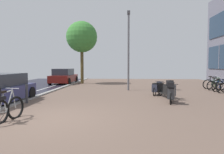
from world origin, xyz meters
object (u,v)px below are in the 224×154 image
object	(u,v)px
bicycle_foreground	(6,108)
bicycle_rack_07	(220,87)
bicycle_rack_08	(216,85)
bollard_far	(27,94)
scooter_near	(172,93)
parked_car_far	(64,77)
scooter_mid	(156,88)
street_tree	(82,37)
bicycle_rack_09	(213,84)
scooter_far	(166,89)
lamp_post	(128,47)

from	to	relation	value
bicycle_foreground	bicycle_rack_07	distance (m)	12.65
bicycle_rack_08	bollard_far	bearing A→B (deg)	-153.25
scooter_near	parked_car_far	distance (m)	12.64
bicycle_rack_08	scooter_mid	xyz separation A→B (m)	(-4.53, -2.49, 0.05)
bicycle_rack_07	bicycle_rack_08	xyz separation A→B (m)	(0.06, 0.78, 0.01)
scooter_near	scooter_mid	xyz separation A→B (m)	(-0.28, 2.51, -0.08)
street_tree	bicycle_rack_09	bearing A→B (deg)	-20.72
bicycle_foreground	bollard_far	distance (m)	3.05
bicycle_rack_09	parked_car_far	world-z (taller)	parked_car_far
scooter_near	scooter_far	bearing A→B (deg)	87.42
bicycle_foreground	scooter_mid	xyz separation A→B (m)	(5.59, 5.96, -0.02)
bicycle_foreground	bicycle_rack_07	world-z (taller)	bicycle_foreground
bicycle_rack_09	lamp_post	bearing A→B (deg)	-170.27
scooter_far	street_tree	xyz separation A→B (m)	(-6.30, 8.30, 4.01)
bicycle_foreground	scooter_mid	bearing A→B (deg)	46.86
bicycle_foreground	parked_car_far	xyz separation A→B (m)	(-2.16, 13.21, 0.27)
parked_car_far	bicycle_foreground	bearing A→B (deg)	-80.71
bicycle_foreground	parked_car_far	world-z (taller)	parked_car_far
bollard_far	street_tree	bearing A→B (deg)	87.61
scooter_mid	bicycle_foreground	bearing A→B (deg)	-133.14
bicycle_rack_08	street_tree	bearing A→B (deg)	155.44
bicycle_rack_08	scooter_far	distance (m)	5.46
scooter_mid	parked_car_far	distance (m)	10.61
scooter_far	bollard_far	bearing A→B (deg)	-163.50
bicycle_rack_09	street_tree	size ratio (longest dim) A/B	0.24
bicycle_rack_09	bicycle_rack_07	bearing A→B (deg)	-96.47
scooter_near	street_tree	size ratio (longest dim) A/B	0.29
scooter_mid	scooter_far	xyz separation A→B (m)	(0.35, -1.02, 0.06)
scooter_near	scooter_far	distance (m)	1.49
scooter_far	lamp_post	world-z (taller)	lamp_post
bicycle_rack_09	street_tree	world-z (taller)	street_tree
scooter_far	lamp_post	xyz separation A→B (m)	(-1.96, 3.21, 2.60)
bicycle_rack_07	lamp_post	distance (m)	6.68
bicycle_rack_07	scooter_mid	world-z (taller)	bicycle_rack_07
scooter_near	scooter_mid	size ratio (longest dim) A/B	1.08
scooter_mid	bollard_far	world-z (taller)	bollard_far
bicycle_foreground	scooter_mid	world-z (taller)	bicycle_foreground
bicycle_foreground	parked_car_far	size ratio (longest dim) A/B	0.37
bicycle_rack_08	scooter_near	size ratio (longest dim) A/B	0.79
bicycle_rack_07	parked_car_far	world-z (taller)	parked_car_far
scooter_far	parked_car_far	world-z (taller)	parked_car_far
parked_car_far	bollard_far	bearing A→B (deg)	-82.40
scooter_mid	scooter_near	bearing A→B (deg)	-83.60
bicycle_rack_07	bicycle_rack_08	world-z (taller)	bicycle_rack_08
bicycle_foreground	lamp_post	bearing A→B (deg)	64.01
bicycle_foreground	scooter_mid	size ratio (longest dim) A/B	0.90
bicycle_rack_09	parked_car_far	distance (m)	13.02
scooter_mid	bollard_far	bearing A→B (deg)	-154.72
scooter_near	lamp_post	distance (m)	5.69
bicycle_rack_08	bicycle_foreground	bearing A→B (deg)	-140.14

